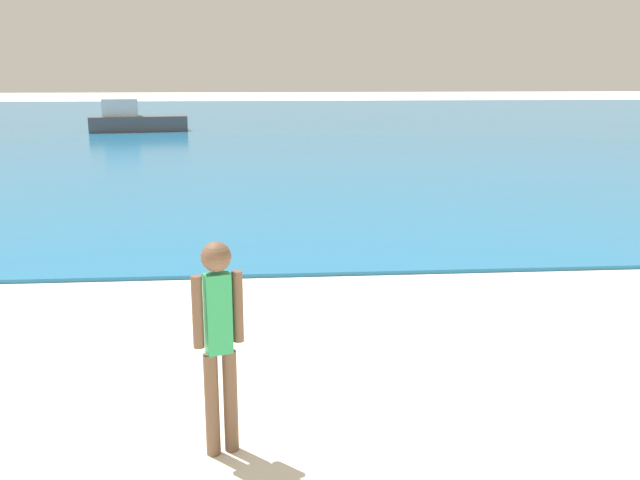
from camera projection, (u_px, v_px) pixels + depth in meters
name	position (u px, v px, depth m)	size (l,w,h in m)	color
water	(282.00, 123.00, 39.15)	(160.00, 60.00, 0.06)	#1E6B9E
person_standing	(219.00, 336.00, 5.22)	(0.37, 0.22, 1.69)	brown
boat_far	(135.00, 120.00, 33.48)	(4.73, 2.17, 1.55)	#4C4C51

